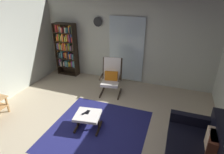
% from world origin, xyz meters
% --- Properties ---
extents(ground_plane, '(7.02, 7.02, 0.00)m').
position_xyz_m(ground_plane, '(0.00, 0.00, 0.00)').
color(ground_plane, '#C6B695').
extents(wall_back, '(5.60, 0.06, 2.60)m').
position_xyz_m(wall_back, '(0.00, 2.90, 1.30)').
color(wall_back, beige).
rests_on(wall_back, ground).
extents(glass_door_panel, '(1.10, 0.01, 2.00)m').
position_xyz_m(glass_door_panel, '(0.04, 2.83, 1.05)').
color(glass_door_panel, silver).
extents(area_rug, '(2.04, 2.07, 0.01)m').
position_xyz_m(area_rug, '(0.17, 0.30, 0.00)').
color(area_rug, navy).
rests_on(area_rug, ground).
extents(bookshelf_near_tv, '(0.73, 0.30, 1.77)m').
position_xyz_m(bookshelf_near_tv, '(-2.01, 2.67, 0.96)').
color(bookshelf_near_tv, black).
rests_on(bookshelf_near_tv, ground).
extents(lounge_armchair, '(0.66, 0.73, 1.02)m').
position_xyz_m(lounge_armchair, '(-0.12, 1.95, 0.53)').
color(lounge_armchair, black).
rests_on(lounge_armchair, ground).
extents(ottoman, '(0.59, 0.56, 0.36)m').
position_xyz_m(ottoman, '(-0.05, 0.29, 0.30)').
color(ottoman, white).
rests_on(ottoman, ground).
extents(tv_remote, '(0.10, 0.15, 0.02)m').
position_xyz_m(tv_remote, '(-0.12, 0.30, 0.37)').
color(tv_remote, black).
rests_on(tv_remote, ottoman).
extents(cell_phone, '(0.08, 0.15, 0.01)m').
position_xyz_m(cell_phone, '(-0.08, 0.35, 0.37)').
color(cell_phone, black).
rests_on(cell_phone, ottoman).
extents(wall_clock, '(0.29, 0.03, 0.29)m').
position_xyz_m(wall_clock, '(-0.88, 2.82, 1.85)').
color(wall_clock, silver).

